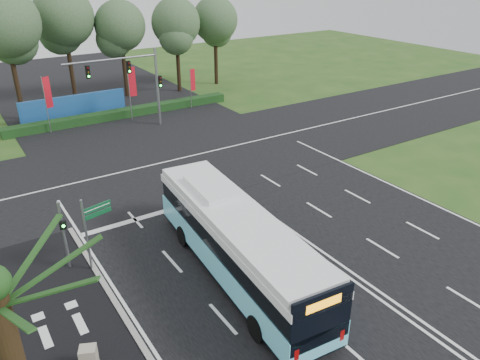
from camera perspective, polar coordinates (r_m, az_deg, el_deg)
name	(u,v)px	position (r m, az deg, el deg)	size (l,w,h in m)	color
ground	(276,226)	(27.22, 4.39, -5.57)	(120.00, 120.00, 0.00)	#244B19
road_main	(276,225)	(27.21, 4.39, -5.53)	(20.00, 120.00, 0.04)	black
road_cross	(182,158)	(36.41, -7.06, 2.65)	(120.00, 14.00, 0.05)	black
bike_path	(70,346)	(20.83, -20.04, -18.48)	(5.00, 18.00, 0.06)	black
kerb_strip	(127,322)	(21.17, -13.56, -16.51)	(0.25, 18.00, 0.12)	gray
city_bus	(237,242)	(22.17, -0.39, -7.61)	(3.80, 13.23, 3.75)	#6BDFFA
pedestrian_signal	(64,233)	(24.13, -20.66, -6.09)	(0.34, 0.43, 3.70)	gray
street_sign	(92,224)	(23.55, -17.65, -5.16)	(1.49, 0.43, 3.91)	gray
utility_cabinet	(89,358)	(19.42, -17.94, -19.99)	(0.61, 0.51, 1.02)	#A49884
banner_flag_left	(47,96)	(44.09, -22.44, 9.41)	(0.69, 0.35, 5.04)	gray
banner_flag_mid	(131,85)	(45.61, -13.09, 11.17)	(0.75, 0.08, 5.08)	gray
banner_flag_right	(192,82)	(48.54, -5.84, 11.78)	(0.60, 0.13, 4.09)	gray
traffic_light_gantry	(137,77)	(42.58, -12.39, 12.16)	(8.41, 0.28, 7.00)	gray
hedge	(124,113)	(47.24, -13.96, 7.91)	(22.00, 1.20, 0.80)	black
blue_hoarding	(74,106)	(48.31, -19.56, 8.45)	(10.00, 0.30, 2.20)	#1B4E93
eucalyptus_row	(58,26)	(50.84, -21.28, 17.10)	(40.99, 9.90, 12.04)	black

